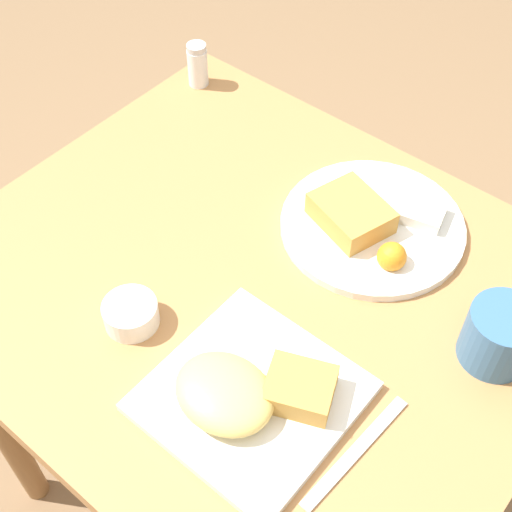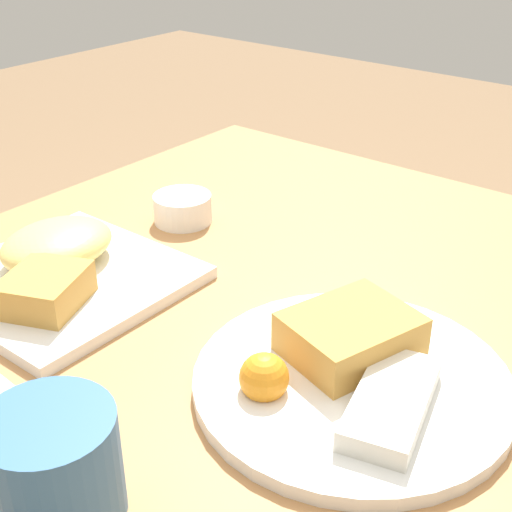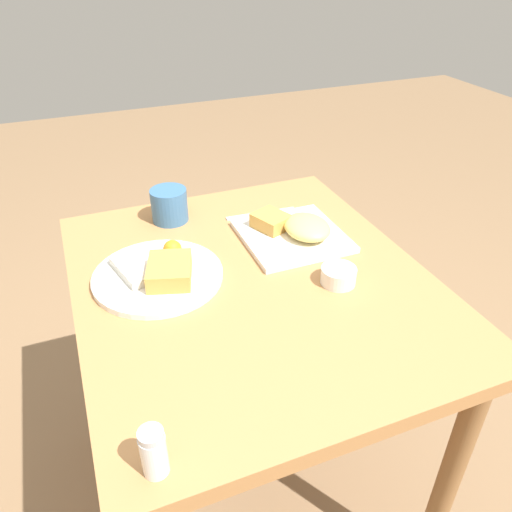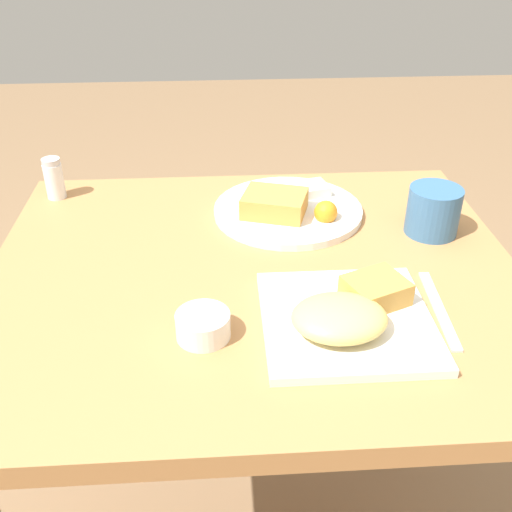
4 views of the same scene
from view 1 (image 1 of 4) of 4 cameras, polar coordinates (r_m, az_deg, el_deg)
ground_plane at (r=1.73m, az=-0.07°, el=-18.06°), size 8.00×8.00×0.00m
dining_table at (r=1.14m, az=-0.10°, el=-5.25°), size 0.89×0.76×0.78m
plate_square_near at (r=0.92m, az=-0.67°, el=-10.98°), size 0.24×0.24×0.06m
plate_oval_far at (r=1.12m, az=9.17°, el=2.65°), size 0.29×0.29×0.05m
sauce_ramekin at (r=1.00m, az=-9.99°, el=-4.54°), size 0.08×0.08×0.04m
salt_shaker at (r=1.38m, az=-4.69°, el=14.83°), size 0.04×0.04×0.08m
butter_knife at (r=0.91m, az=7.97°, el=-15.26°), size 0.03×0.19×0.00m
coffee_mug at (r=0.99m, az=18.89°, el=-6.06°), size 0.09×0.09×0.09m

